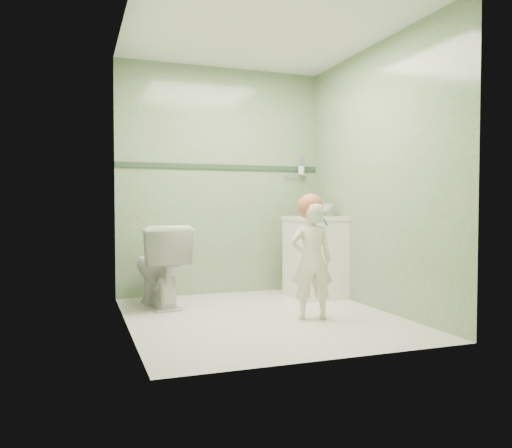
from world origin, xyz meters
name	(u,v)px	position (x,y,z in m)	size (l,w,h in m)	color
ground	(262,317)	(0.00, 0.00, 0.00)	(2.50, 2.50, 0.00)	beige
room_shell	(262,174)	(0.00, 0.00, 1.20)	(2.50, 2.54, 2.40)	gray
trim_stripe	(222,167)	(0.00, 1.24, 1.35)	(2.20, 0.02, 0.05)	#2A432E
vanity	(315,258)	(0.84, 0.70, 0.40)	(0.52, 0.50, 0.80)	white
counter	(315,218)	(0.84, 0.70, 0.81)	(0.54, 0.52, 0.04)	white
basin	(315,210)	(0.84, 0.70, 0.89)	(0.37, 0.37, 0.13)	white
faucet	(308,202)	(0.84, 0.89, 0.97)	(0.03, 0.13, 0.18)	silver
cup_holder	(301,170)	(0.89, 1.18, 1.33)	(0.26, 0.07, 0.21)	silver
toilet	(159,265)	(-0.74, 0.75, 0.38)	(0.43, 0.75, 0.76)	white
toddler	(312,261)	(0.36, -0.20, 0.48)	(0.35, 0.23, 0.97)	silver
hair_cap	(310,207)	(0.36, -0.18, 0.93)	(0.21, 0.21, 0.21)	#BD5E44
teal_toothbrush	(324,222)	(0.41, -0.34, 0.81)	(0.11, 0.14, 0.08)	#067B52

